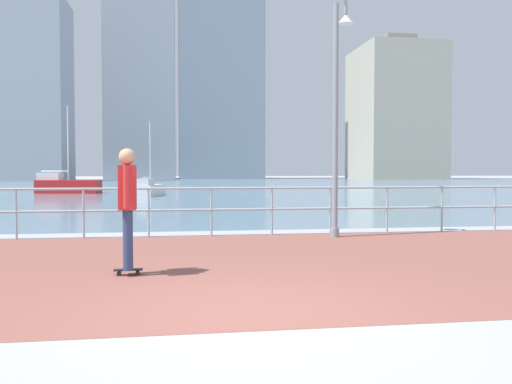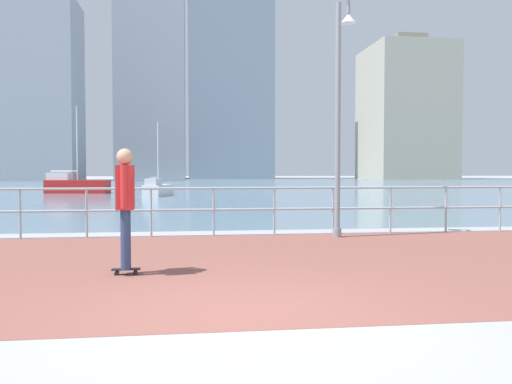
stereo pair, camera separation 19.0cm
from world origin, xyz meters
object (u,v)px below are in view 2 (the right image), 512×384
object	(u,v)px
lamppost	(341,95)
skateboarder	(125,199)
sailboat_red	(75,185)
sailboat_navy	(158,189)

from	to	relation	value
lamppost	skateboarder	xyz separation A→B (m)	(-4.28, -3.88, -2.10)
skateboarder	sailboat_red	world-z (taller)	sailboat_red
lamppost	sailboat_navy	size ratio (longest dim) A/B	1.31
skateboarder	sailboat_navy	world-z (taller)	sailboat_navy
lamppost	skateboarder	size ratio (longest dim) A/B	3.21
lamppost	sailboat_red	xyz separation A→B (m)	(-10.83, 24.76, -2.64)
sailboat_navy	sailboat_red	size ratio (longest dim) A/B	0.76
sailboat_navy	sailboat_red	xyz separation A→B (m)	(-5.65, 4.61, 0.13)
sailboat_navy	lamppost	bearing A→B (deg)	-75.60
skateboarder	sailboat_red	bearing A→B (deg)	102.86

